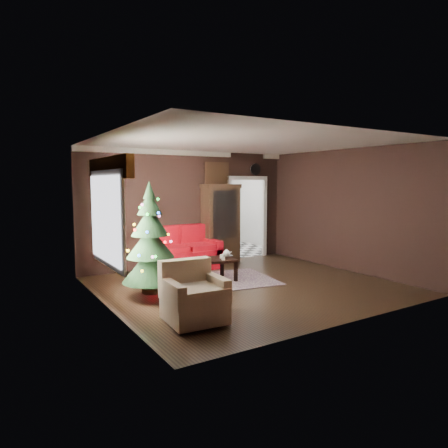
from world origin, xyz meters
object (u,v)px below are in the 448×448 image
teapot (226,253)px  wall_clock (255,169)px  coffee_table (209,270)px  christmas_tree (150,239)px  loveseat (184,248)px  kitchen_table (214,239)px  armchair (194,292)px  floor_lamp (146,239)px  curio_cabinet (221,225)px

teapot → wall_clock: size_ratio=0.53×
coffee_table → christmas_tree: bearing=-162.5°
loveseat → kitchen_table: 2.45m
christmas_tree → armchair: bearing=-87.5°
loveseat → floor_lamp: floor_lamp is taller
wall_clock → coffee_table: bearing=-144.0°
curio_cabinet → floor_lamp: 2.25m
christmas_tree → kitchen_table: size_ratio=2.55×
christmas_tree → kitchen_table: 4.87m
loveseat → armchair: (-1.47, -3.35, -0.04)m
curio_cabinet → wall_clock: (1.20, 0.18, 1.43)m
kitchen_table → loveseat: bearing=-137.5°
coffee_table → teapot: 0.52m
loveseat → wall_clock: 3.04m
curio_cabinet → wall_clock: wall_clock is taller
floor_lamp → loveseat: bearing=15.5°
armchair → kitchen_table: bearing=60.5°
loveseat → teapot: bearing=-77.3°
coffee_table → teapot: teapot is taller
loveseat → teapot: size_ratio=10.00×
teapot → wall_clock: bearing=41.3°
teapot → wall_clock: wall_clock is taller
floor_lamp → wall_clock: wall_clock is taller
teapot → wall_clock: (2.04, 1.79, 1.82)m
teapot → kitchen_table: size_ratio=0.23×
loveseat → christmas_tree: 2.46m
christmas_tree → coffee_table: christmas_tree is taller
curio_cabinet → floor_lamp: bearing=-166.9°
curio_cabinet → floor_lamp: size_ratio=1.29×
christmas_tree → coffee_table: size_ratio=1.85×
loveseat → curio_cabinet: curio_cabinet is taller
floor_lamp → kitchen_table: size_ratio=1.97×
christmas_tree → teapot: bearing=13.5°
floor_lamp → teapot: size_ratio=8.68×
curio_cabinet → kitchen_table: (0.65, 1.43, -0.57)m
floor_lamp → armchair: size_ratio=1.72×
loveseat → kitchen_table: (1.80, 1.65, -0.12)m
curio_cabinet → wall_clock: 1.88m
kitchen_table → coffee_table: bearing=-122.1°
kitchen_table → curio_cabinet: bearing=-114.4°
armchair → christmas_tree: bearing=96.2°
coffee_table → kitchen_table: size_ratio=1.38×
floor_lamp → wall_clock: size_ratio=4.61×
armchair → kitchen_table: (3.27, 5.00, -0.09)m
armchair → coffee_table: 2.41m
floor_lamp → christmas_tree: (-0.50, -1.54, 0.22)m
armchair → coffee_table: (1.37, 1.97, -0.22)m
floor_lamp → teapot: 1.76m
kitchen_table → christmas_tree: bearing=-133.8°
floor_lamp → coffee_table: bearing=-49.3°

